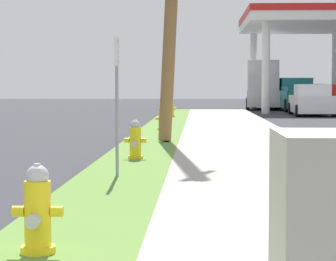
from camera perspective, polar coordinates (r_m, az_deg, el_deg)
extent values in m
cylinder|color=yellow|center=(6.22, -10.08, -9.11)|extent=(0.29, 0.29, 0.06)
cylinder|color=yellow|center=(6.17, -10.11, -6.66)|extent=(0.22, 0.22, 0.60)
sphere|color=#B2B2B7|center=(6.12, -10.15, -3.53)|extent=(0.19, 0.19, 0.19)
cylinder|color=#B2B2B7|center=(6.11, -10.15, -2.78)|extent=(0.06, 0.06, 0.05)
cylinder|color=yellow|center=(6.20, -11.57, -6.18)|extent=(0.10, 0.09, 0.09)
cylinder|color=yellow|center=(6.13, -8.65, -6.26)|extent=(0.10, 0.09, 0.09)
cylinder|color=#B2B2B7|center=(6.01, -10.46, -6.96)|extent=(0.11, 0.12, 0.11)
cylinder|color=yellow|center=(13.89, -2.55, -2.08)|extent=(0.29, 0.29, 0.06)
cylinder|color=yellow|center=(13.87, -2.56, -0.97)|extent=(0.22, 0.22, 0.60)
sphere|color=#B2B2B7|center=(13.85, -2.56, 0.43)|extent=(0.19, 0.19, 0.19)
cylinder|color=#B2B2B7|center=(13.84, -2.56, 0.76)|extent=(0.06, 0.06, 0.05)
cylinder|color=yellow|center=(13.88, -3.22, -0.77)|extent=(0.10, 0.09, 0.09)
cylinder|color=yellow|center=(13.85, -1.90, -0.77)|extent=(0.10, 0.09, 0.09)
cylinder|color=#B2B2B7|center=(13.70, -2.62, -1.03)|extent=(0.11, 0.12, 0.11)
cylinder|color=yellow|center=(23.10, -0.47, 0.16)|extent=(0.29, 0.29, 0.06)
cylinder|color=yellow|center=(23.09, -0.47, 0.83)|extent=(0.22, 0.22, 0.60)
sphere|color=#B2B2B7|center=(23.08, -0.47, 1.67)|extent=(0.19, 0.19, 0.19)
cylinder|color=#B2B2B7|center=(23.07, -0.47, 1.87)|extent=(0.06, 0.06, 0.05)
cylinder|color=yellow|center=(23.10, -0.87, 0.95)|extent=(0.10, 0.09, 0.09)
cylinder|color=yellow|center=(23.08, -0.08, 0.94)|extent=(0.10, 0.09, 0.09)
cylinder|color=#B2B2B7|center=(22.92, -0.49, 0.80)|extent=(0.11, 0.12, 0.11)
cylinder|color=yellow|center=(32.70, 0.27, 1.14)|extent=(0.29, 0.29, 0.06)
cylinder|color=yellow|center=(32.69, 0.27, 1.62)|extent=(0.22, 0.22, 0.60)
sphere|color=#B2B2B7|center=(32.68, 0.27, 2.21)|extent=(0.19, 0.19, 0.19)
cylinder|color=#B2B2B7|center=(32.68, 0.27, 2.35)|extent=(0.06, 0.06, 0.05)
cylinder|color=yellow|center=(32.70, -0.01, 1.70)|extent=(0.10, 0.09, 0.09)
cylinder|color=yellow|center=(32.68, 0.55, 1.70)|extent=(0.10, 0.09, 0.09)
cylinder|color=#B2B2B7|center=(32.52, 0.26, 1.60)|extent=(0.11, 0.12, 0.11)
cylinder|color=gray|center=(11.20, -4.00, 1.80)|extent=(0.05, 0.05, 2.10)
cube|color=white|center=(11.21, -4.02, 6.15)|extent=(0.04, 0.36, 0.44)
cylinder|color=silver|center=(39.64, 7.63, 4.88)|extent=(0.44, 0.44, 4.93)
cylinder|color=silver|center=(48.49, 6.68, 4.63)|extent=(0.44, 0.44, 4.93)
cylinder|color=silver|center=(49.17, 12.89, 4.55)|extent=(0.44, 0.44, 4.93)
cube|color=white|center=(44.50, 10.58, 8.20)|extent=(7.12, 10.67, 0.50)
cube|color=red|center=(44.54, 10.59, 8.75)|extent=(7.22, 10.77, 0.36)
cube|color=#47474C|center=(39.97, 11.41, 2.44)|extent=(0.70, 1.10, 1.60)
cube|color=#47474C|center=(48.75, 9.78, 2.64)|extent=(0.70, 1.10, 1.60)
cylinder|color=black|center=(42.60, 11.58, 1.83)|extent=(0.26, 0.61, 0.60)
cylinder|color=black|center=(39.30, 12.69, 1.68)|extent=(0.26, 0.61, 0.60)
cube|color=white|center=(37.35, 11.12, 2.05)|extent=(1.91, 4.54, 0.85)
cube|color=white|center=(37.11, 11.18, 3.13)|extent=(1.64, 2.06, 0.56)
cylinder|color=black|center=(38.94, 9.53, 1.70)|extent=(0.23, 0.60, 0.60)
cylinder|color=black|center=(39.16, 12.04, 1.68)|extent=(0.23, 0.60, 0.60)
cylinder|color=black|center=(35.56, 10.10, 1.52)|extent=(0.23, 0.60, 0.60)
cylinder|color=black|center=(35.80, 12.83, 1.50)|extent=(0.23, 0.60, 0.60)
cube|color=#BCBCC1|center=(47.15, 7.41, 2.52)|extent=(2.46, 6.53, 1.00)
cube|color=white|center=(47.92, 7.41, 4.27)|extent=(2.24, 4.10, 1.90)
cube|color=#BCBCC1|center=(45.10, 7.46, 3.68)|extent=(1.98, 2.18, 0.90)
cylinder|color=black|center=(44.53, 8.68, 2.03)|extent=(0.27, 0.77, 0.76)
cylinder|color=black|center=(44.51, 6.23, 2.05)|extent=(0.27, 0.77, 0.76)
cylinder|color=black|center=(49.83, 8.46, 2.19)|extent=(0.27, 0.77, 0.76)
cylinder|color=black|center=(49.80, 6.27, 2.20)|extent=(0.27, 0.77, 0.76)
cube|color=#197075|center=(44.07, 10.05, 2.43)|extent=(2.13, 5.45, 1.00)
cube|color=#197075|center=(45.02, 9.87, 3.57)|extent=(1.89, 2.10, 0.76)
cube|color=#197075|center=(42.89, 10.31, 3.23)|extent=(1.95, 2.96, 0.24)
cylinder|color=black|center=(46.07, 8.46, 2.08)|extent=(0.24, 0.77, 0.76)
cylinder|color=black|center=(46.35, 10.79, 2.07)|extent=(0.24, 0.77, 0.76)
cylinder|color=black|center=(41.81, 9.22, 1.93)|extent=(0.24, 0.77, 0.76)
cylinder|color=black|center=(42.12, 11.78, 1.91)|extent=(0.24, 0.77, 0.76)
cube|color=black|center=(51.21, 8.77, 2.59)|extent=(2.11, 5.44, 1.00)
cube|color=black|center=(52.17, 8.64, 3.57)|extent=(1.88, 2.09, 0.76)
cube|color=black|center=(50.03, 8.96, 3.27)|extent=(1.94, 2.96, 0.24)
cylinder|color=black|center=(53.24, 7.45, 2.28)|extent=(0.24, 0.76, 0.76)
cylinder|color=black|center=(53.48, 9.48, 2.27)|extent=(0.24, 0.76, 0.76)
cylinder|color=black|center=(48.97, 8.00, 2.17)|extent=(0.24, 0.76, 0.76)
cylinder|color=black|center=(49.23, 10.20, 2.15)|extent=(0.24, 0.76, 0.76)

